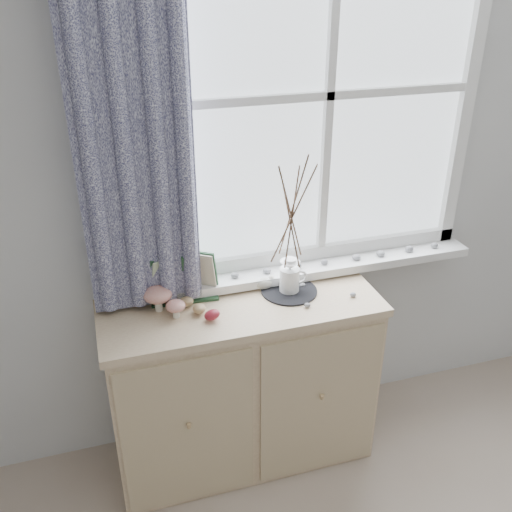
{
  "coord_description": "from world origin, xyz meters",
  "views": [
    {
      "loc": [
        -0.69,
        -0.21,
        2.15
      ],
      "look_at": [
        -0.1,
        1.7,
        1.1
      ],
      "focal_mm": 40.0,
      "sensor_mm": 36.0,
      "label": 1
    }
  ],
  "objects_px": {
    "botanical_book": "(184,279)",
    "toadstool_cluster": "(162,298)",
    "twig_pitcher": "(292,212)",
    "sideboard": "(243,384)"
  },
  "relations": [
    {
      "from": "sideboard",
      "to": "twig_pitcher",
      "type": "relative_size",
      "value": 1.82
    },
    {
      "from": "sideboard",
      "to": "twig_pitcher",
      "type": "xyz_separation_m",
      "value": [
        0.23,
        0.05,
        0.8
      ]
    },
    {
      "from": "botanical_book",
      "to": "toadstool_cluster",
      "type": "height_order",
      "value": "botanical_book"
    },
    {
      "from": "botanical_book",
      "to": "twig_pitcher",
      "type": "xyz_separation_m",
      "value": [
        0.45,
        -0.05,
        0.26
      ]
    },
    {
      "from": "sideboard",
      "to": "toadstool_cluster",
      "type": "bearing_deg",
      "value": 171.98
    },
    {
      "from": "botanical_book",
      "to": "toadstool_cluster",
      "type": "relative_size",
      "value": 1.94
    },
    {
      "from": "toadstool_cluster",
      "to": "botanical_book",
      "type": "bearing_deg",
      "value": 25.46
    },
    {
      "from": "botanical_book",
      "to": "twig_pitcher",
      "type": "bearing_deg",
      "value": -1.72
    },
    {
      "from": "toadstool_cluster",
      "to": "sideboard",
      "type": "bearing_deg",
      "value": -8.02
    },
    {
      "from": "sideboard",
      "to": "botanical_book",
      "type": "bearing_deg",
      "value": 156.57
    }
  ]
}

